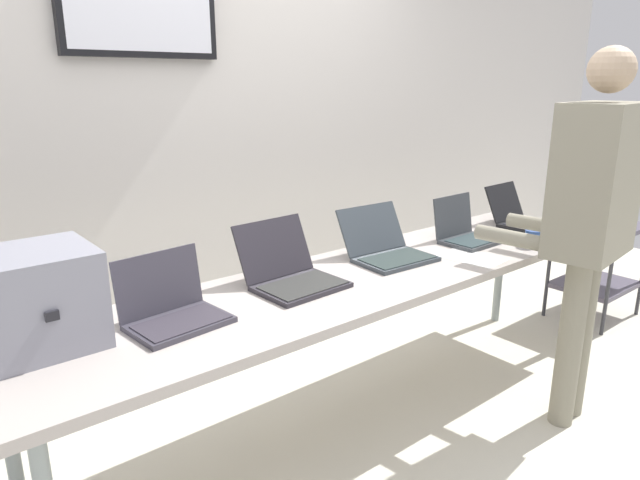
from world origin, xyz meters
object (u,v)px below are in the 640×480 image
Objects in this scene: equipment_box at (37,299)px; laptop_station_4 at (519,216)px; laptop_station_2 at (386,248)px; laptop_station_3 at (465,231)px; person at (591,208)px; laptop_station_1 at (291,272)px; coffee_mug at (533,238)px; laptop_station_0 at (172,308)px; workbench at (368,282)px; storage_cart at (598,256)px.

laptop_station_4 is (2.64, -0.09, -0.11)m from equipment_box.
laptop_station_2 is 1.10m from laptop_station_4.
person reaches higher than laptop_station_3.
coffee_mug is (1.32, -0.34, -0.02)m from laptop_station_1.
laptop_station_3 is (1.68, -0.01, -0.00)m from laptop_station_0.
laptop_station_1 reaches higher than laptop_station_0.
laptop_station_0 is (-0.93, 0.05, 0.10)m from workbench.
equipment_box is 0.93× the size of laptop_station_2.
equipment_box is 0.21× the size of person.
laptop_station_2 reaches higher than workbench.
person is at bearing -32.60° from laptop_station_1.
laptop_station_3 is 0.56m from laptop_station_4.
equipment_box is 2.22m from person.
laptop_station_1 is 0.60× the size of storage_cart.
coffee_mug is (0.74, -0.34, -0.01)m from laptop_station_2.
coffee_mug is at bearing -14.40° from laptop_station_1.
equipment_box is at bearing 176.79° from laptop_station_3.
equipment_box is at bearing 170.07° from coffee_mug.
laptop_station_3 is (0.75, 0.03, 0.10)m from workbench.
storage_cart is at bearing -4.87° from laptop_station_1.
equipment_box is 2.65m from laptop_station_4.
person reaches higher than workbench.
laptop_station_0 is 1.90m from coffee_mug.
coffee_mug is at bearing -139.49° from laptop_station_4.
laptop_station_1 is at bearing 178.85° from laptop_station_4.
person reaches higher than laptop_station_0.
storage_cart is at bearing -6.42° from laptop_station_2.
person is (0.53, -0.71, 0.25)m from laptop_station_2.
laptop_station_4 is at bearing -1.15° from laptop_station_1.
laptop_station_0 is 0.55× the size of storage_cart.
coffee_mug is (0.20, -0.28, -0.01)m from laptop_station_3.
workbench is at bearing -177.57° from laptop_station_4.
equipment_box is at bearing 177.94° from laptop_station_4.
storage_cart is (1.31, 0.50, -0.61)m from person.
person is (1.11, -0.71, 0.24)m from laptop_station_1.
laptop_station_3 reaches higher than coffee_mug.
laptop_station_2 is at bearing 174.05° from laptop_station_3.
laptop_station_4 is (0.56, 0.02, -0.00)m from laptop_station_3.
laptop_station_4 reaches higher than coffee_mug.
person reaches higher than laptop_station_2.
laptop_station_1 is 1.68m from laptop_station_4.
laptop_station_4 is 3.97× the size of coffee_mug.
workbench is 1.03m from person.
workbench is 1.31m from laptop_station_4.
laptop_station_3 is at bearing -0.41° from laptop_station_0.
workbench is 0.94m from laptop_station_0.
laptop_station_0 is 0.56m from laptop_station_1.
workbench is 0.25m from laptop_station_2.
laptop_station_2 is (0.58, 0.00, -0.00)m from laptop_station_1.
laptop_station_3 is at bearing -5.95° from laptop_station_2.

